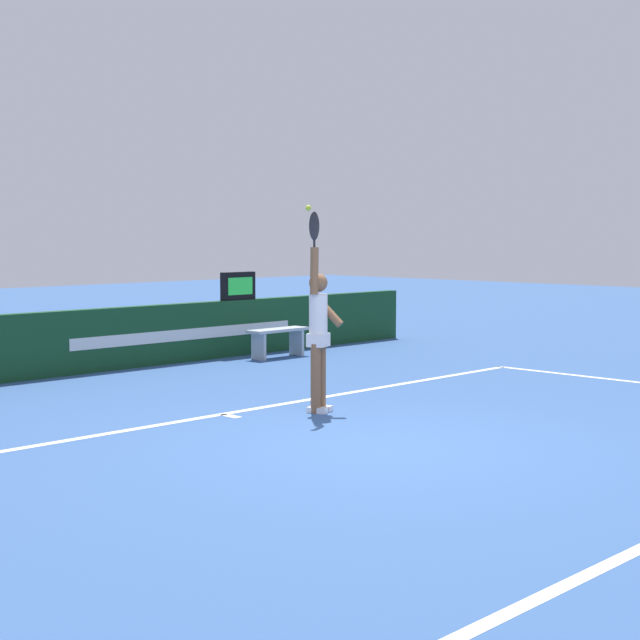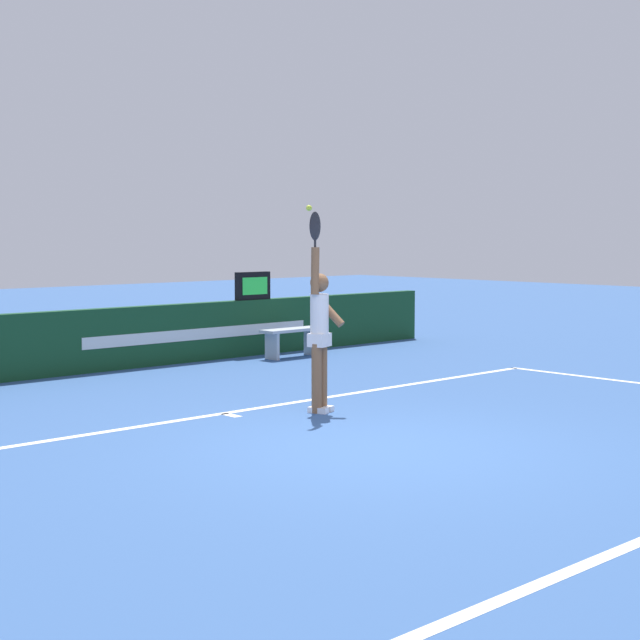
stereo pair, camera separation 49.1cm
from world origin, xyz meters
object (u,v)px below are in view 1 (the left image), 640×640
object	(u,v)px
tennis_player	(318,330)
tennis_ball	(308,208)
courtside_bench_near	(278,336)
speed_display	(238,286)

from	to	relation	value
tennis_player	tennis_ball	world-z (taller)	tennis_ball
tennis_ball	courtside_bench_near	bearing A→B (deg)	50.91
speed_display	courtside_bench_near	xyz separation A→B (m)	(0.28, -0.73, -0.86)
speed_display	tennis_player	size ratio (longest dim) A/B	0.30
tennis_player	tennis_ball	bearing A→B (deg)	-174.88
speed_display	tennis_ball	distance (m)	5.99
speed_display	tennis_ball	world-z (taller)	tennis_ball
speed_display	courtside_bench_near	world-z (taller)	speed_display
speed_display	tennis_ball	bearing A→B (deg)	-122.45
tennis_ball	courtside_bench_near	world-z (taller)	tennis_ball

